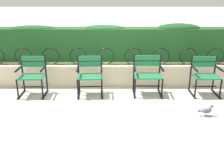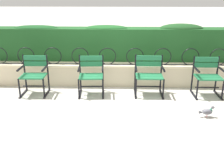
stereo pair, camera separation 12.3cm
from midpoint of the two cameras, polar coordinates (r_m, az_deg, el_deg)
The scene contains 9 objects.
ground_plane at distance 5.50m, azimuth 0.61°, elevation -5.87°, with size 60.00×60.00×0.00m, color #BCB7AD.
stone_wall at distance 6.30m, azimuth 0.78°, elevation 0.08°, with size 7.00×0.41×0.54m.
iron_arch_fence at distance 6.10m, azimuth -0.31°, elevation 3.94°, with size 6.47×0.02×0.42m.
hedge_row at distance 6.52m, azimuth 1.03°, elevation 7.17°, with size 6.86×0.49×0.93m.
park_chair_leftmost at distance 5.97m, azimuth -16.58°, elevation 0.14°, with size 0.59×0.53×0.88m.
park_chair_centre_left at distance 5.72m, azimuth -4.09°, elevation 0.06°, with size 0.59×0.55×0.87m.
park_chair_centre_right at distance 5.77m, azimuth 8.93°, elevation 0.12°, with size 0.64×0.53×0.88m.
park_chair_rightmost at distance 6.05m, azimuth 21.22°, elevation -0.14°, with size 0.59×0.52×0.86m.
pigeon_near_chairs at distance 5.13m, azimuth 21.31°, elevation -7.79°, with size 0.29×0.11×0.22m.
Camera 2 is at (0.14, -5.00, 2.29)m, focal length 40.57 mm.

